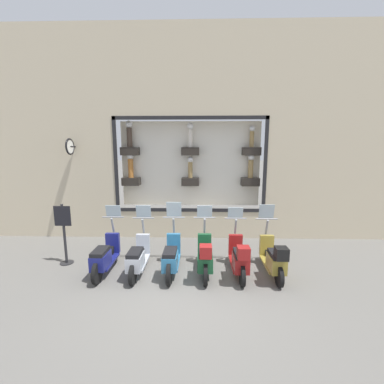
# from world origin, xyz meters

# --- Properties ---
(ground_plane) EXTENTS (120.00, 120.00, 0.00)m
(ground_plane) POSITION_xyz_m (0.00, 0.00, 0.00)
(ground_plane) COLOR #66635E
(building_facade) EXTENTS (1.19, 36.00, 7.17)m
(building_facade) POSITION_xyz_m (3.60, 0.00, 3.64)
(building_facade) COLOR beige
(building_facade) RESTS_ON ground_plane
(scooter_olive_0) EXTENTS (1.80, 0.61, 1.66)m
(scooter_olive_0) POSITION_xyz_m (0.67, -2.19, 0.47)
(scooter_olive_0) COLOR black
(scooter_olive_0) RESTS_ON ground_plane
(scooter_red_1) EXTENTS (1.80, 0.60, 1.58)m
(scooter_red_1) POSITION_xyz_m (0.67, -1.33, 0.48)
(scooter_red_1) COLOR black
(scooter_red_1) RESTS_ON ground_plane
(scooter_green_2) EXTENTS (1.81, 0.60, 1.62)m
(scooter_green_2) POSITION_xyz_m (0.67, -0.47, 0.49)
(scooter_green_2) COLOR black
(scooter_green_2) RESTS_ON ground_plane
(scooter_teal_3) EXTENTS (1.81, 0.60, 1.72)m
(scooter_teal_3) POSITION_xyz_m (0.73, 0.39, 0.45)
(scooter_teal_3) COLOR black
(scooter_teal_3) RESTS_ON ground_plane
(scooter_silver_4) EXTENTS (1.80, 0.60, 1.62)m
(scooter_silver_4) POSITION_xyz_m (0.73, 1.24, 0.43)
(scooter_silver_4) COLOR black
(scooter_silver_4) RESTS_ON ground_plane
(scooter_navy_5) EXTENTS (1.81, 0.61, 1.61)m
(scooter_navy_5) POSITION_xyz_m (0.73, 2.10, 0.44)
(scooter_navy_5) COLOR black
(scooter_navy_5) RESTS_ON ground_plane
(shop_sign_post) EXTENTS (0.36, 0.45, 1.70)m
(shop_sign_post) POSITION_xyz_m (1.24, 3.40, 0.92)
(shop_sign_post) COLOR #232326
(shop_sign_post) RESTS_ON ground_plane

